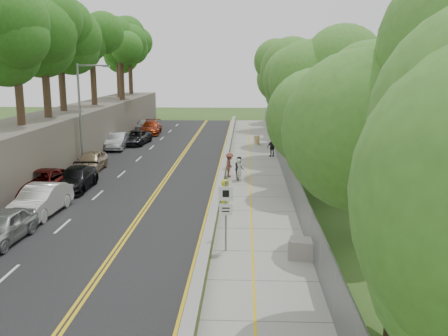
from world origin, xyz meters
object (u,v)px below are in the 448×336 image
Objects in this scene: painter_0 at (225,194)px; person_far at (272,147)px; concrete_block at (304,249)px; car_0 at (3,227)px; signpost at (226,208)px; streetlight at (83,109)px; car_2 at (41,183)px; construction_barrel at (257,140)px; car_1 at (41,200)px.

person_far reaches higher than painter_0.
concrete_block is 13.41m from car_0.
person_far is at bearing 7.83° from painter_0.
car_0 is at bearing 176.18° from signpost.
concrete_block is 0.71× the size of painter_0.
streetlight is 9.03m from car_2.
streetlight reaches higher than car_0.
person_far is at bearing 82.05° from signpost.
concrete_block is (1.30, -29.68, -0.07)m from construction_barrel.
streetlight is at bearing 97.94° from car_0.
car_0 is at bearing 140.61° from painter_0.
painter_0 is (9.75, 1.64, 0.03)m from car_1.
construction_barrel is 24.33m from car_2.
car_2 is at bearing -90.97° from streetlight.
car_1 is (-13.30, 5.50, 0.40)m from concrete_block.
construction_barrel is at bearing -101.17° from person_far.
person_far is (3.45, 16.08, 0.00)m from painter_0.
car_2 is at bearing 114.92° from car_1.
car_0 is (-12.04, -28.34, 0.25)m from construction_barrel.
construction_barrel is 29.70m from concrete_block.
car_0 is at bearing 174.29° from concrete_block.
signpost is at bearing -55.92° from streetlight.
person_far is (13.20, 17.72, 0.04)m from car_1.
car_1 is 9.89m from painter_0.
concrete_block is (14.76, -17.68, -4.20)m from streetlight.
streetlight reaches higher than painter_0.
streetlight is 1.89× the size of car_0.
streetlight is 1.64× the size of car_1.
concrete_block is at bearing -133.62° from painter_0.
car_1 is (1.46, -12.17, -3.80)m from streetlight.
signpost is 1.87× the size of person_far.
person_far is at bearing 61.79° from car_0.
concrete_block is 0.28× the size of car_0.
car_1 reaches higher than car_0.
car_0 is at bearing 37.14° from person_far.
concrete_block is 7.98m from painter_0.
car_2 is at bearing 21.12° from person_far.
car_1 is at bearing 154.28° from signpost.
construction_barrel is 30.79m from car_0.
person_far is at bearing 56.45° from car_1.
signpost is 10.18m from car_0.
signpost is at bearing -33.83° from car_2.
construction_barrel is at bearing 69.94° from car_0.
streetlight is 20.72m from signpost.
car_0 is at bearing -113.01° from construction_barrel.
concrete_block is at bearing -50.13° from streetlight.
signpost is at bearing -93.84° from construction_barrel.
streetlight is 12.84m from car_1.
car_0 is 0.76× the size of car_2.
car_1 is at bearing 119.46° from painter_0.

